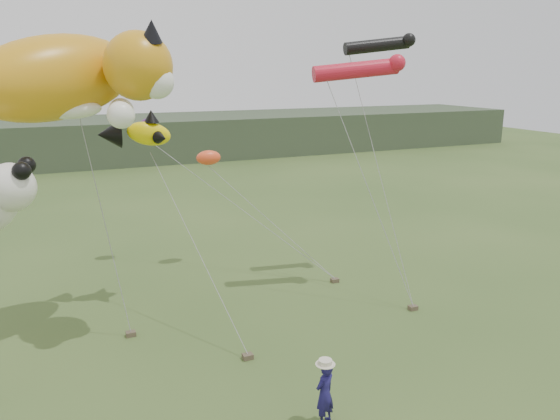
{
  "coord_description": "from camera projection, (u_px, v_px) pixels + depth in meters",
  "views": [
    {
      "loc": [
        -6.56,
        -11.34,
        8.68
      ],
      "look_at": [
        -0.31,
        3.0,
        4.65
      ],
      "focal_mm": 35.0,
      "sensor_mm": 36.0,
      "label": 1
    }
  ],
  "objects": [
    {
      "name": "ground",
      "position": [
        335.0,
        400.0,
        14.77
      ],
      "size": [
        120.0,
        120.0,
        0.0
      ],
      "primitive_type": "plane",
      "color": "#385123",
      "rests_on": "ground"
    },
    {
      "name": "headland",
      "position": [
        81.0,
        142.0,
        52.75
      ],
      "size": [
        90.0,
        13.0,
        4.0
      ],
      "color": "#2D3D28",
      "rests_on": "ground"
    },
    {
      "name": "festival_attendant",
      "position": [
        325.0,
        393.0,
        13.61
      ],
      "size": [
        0.73,
        0.62,
        1.69
      ],
      "primitive_type": "imported",
      "rotation": [
        0.0,
        0.0,
        3.55
      ],
      "color": "#1B1652",
      "rests_on": "ground"
    },
    {
      "name": "sandbag_anchors",
      "position": [
        241.0,
        329.0,
        18.62
      ],
      "size": [
        14.5,
        4.7,
        0.16
      ],
      "color": "brown",
      "rests_on": "ground"
    },
    {
      "name": "cat_kite",
      "position": [
        74.0,
        76.0,
        16.49
      ],
      "size": [
        7.39,
        4.94,
        3.35
      ],
      "color": "orange",
      "rests_on": "ground"
    },
    {
      "name": "fish_kite",
      "position": [
        135.0,
        133.0,
        19.63
      ],
      "size": [
        2.62,
        1.76,
        1.42
      ],
      "color": "#FFE205",
      "rests_on": "ground"
    },
    {
      "name": "tube_kites",
      "position": [
        371.0,
        60.0,
        21.15
      ],
      "size": [
        4.88,
        2.57,
        1.92
      ],
      "color": "black",
      "rests_on": "ground"
    },
    {
      "name": "misc_kites",
      "position": [
        175.0,
        143.0,
        24.21
      ],
      "size": [
        3.33,
        2.08,
        2.01
      ],
      "color": "#FF5025",
      "rests_on": "ground"
    }
  ]
}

